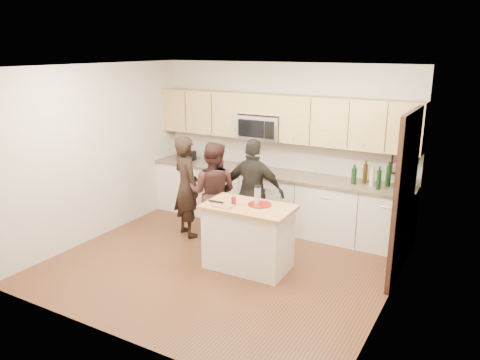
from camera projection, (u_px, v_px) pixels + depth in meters
The scene contains 21 objects.
floor at pixel (221, 264), 6.57m from camera, with size 4.50×4.50×0.00m, color brown.
room_shell at pixel (220, 143), 6.09m from camera, with size 4.52×4.02×2.71m.
back_cabinetry at pixel (274, 199), 7.85m from camera, with size 4.50×0.66×0.94m.
upper_cabinetry at pixel (281, 117), 7.58m from camera, with size 4.50×0.33×0.75m.
microwave at pixel (261, 127), 7.77m from camera, with size 0.76×0.41×0.40m.
doorway at pixel (406, 192), 5.95m from camera, with size 0.06×1.25×2.20m.
framed_picture at pixel (402, 162), 6.95m from camera, with size 0.30×0.03×0.38m.
dish_towel at pixel (219, 175), 8.05m from camera, with size 0.34×0.60×0.48m.
island at pixel (248, 237), 6.35m from camera, with size 1.22×0.73×0.90m.
red_plate at pixel (260, 204), 6.25m from camera, with size 0.32×0.32×0.02m, color maroon.
box_grater at pixel (258, 195), 6.17m from camera, with size 0.08×0.07×0.26m.
drink_glass at pixel (234, 201), 6.26m from camera, with size 0.07×0.07×0.11m, color maroon.
cutting_board at pixel (223, 206), 6.19m from camera, with size 0.26×0.18×0.02m, color #B3784A.
tongs at pixel (216, 202), 6.30m from camera, with size 0.23×0.03×0.02m, color black.
knife at pixel (226, 206), 6.14m from camera, with size 0.22×0.02×0.01m, color silver.
toaster at pixel (187, 156), 8.52m from camera, with size 0.28×0.23×0.17m.
bottle_cluster at pixel (376, 175), 6.90m from camera, with size 0.70×0.30×0.37m.
orchid at pixel (408, 172), 6.68m from camera, with size 0.30×0.24×0.55m, color #306F2C.
woman_left at pixel (186, 187), 7.38m from camera, with size 0.59×0.39×1.62m, color black.
woman_center at pixel (213, 193), 7.15m from camera, with size 0.77×0.60×1.58m, color black.
woman_right at pixel (254, 192), 7.08m from camera, with size 0.96×0.40×1.63m, color black.
Camera 1 is at (3.19, -5.08, 2.94)m, focal length 35.00 mm.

